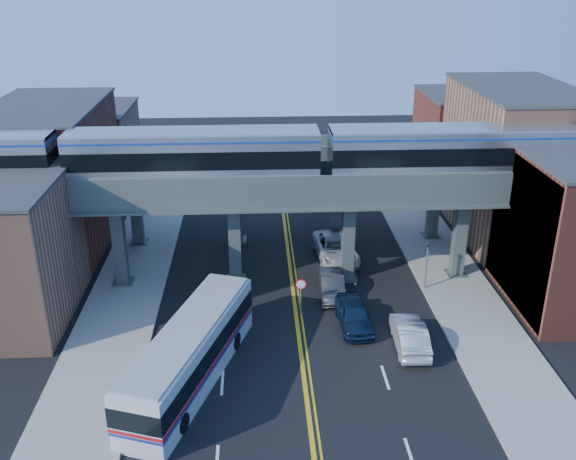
{
  "coord_description": "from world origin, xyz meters",
  "views": [
    {
      "loc": [
        -2.45,
        -33.14,
        21.38
      ],
      "look_at": [
        -0.36,
        6.05,
        4.74
      ],
      "focal_mm": 40.0,
      "sensor_mm": 36.0,
      "label": 1
    }
  ],
  "objects_px": {
    "transit_bus": "(190,354)",
    "car_lane_d": "(319,189)",
    "car_lane_a": "(354,315)",
    "car_lane_b": "(332,285)",
    "transit_train": "(194,155)",
    "car_parked_curb": "(410,335)",
    "stop_sign": "(301,291)",
    "car_lane_c": "(336,249)",
    "traffic_signal": "(427,260)"
  },
  "relations": [
    {
      "from": "transit_bus",
      "to": "car_parked_curb",
      "type": "relative_size",
      "value": 2.6
    },
    {
      "from": "car_lane_b",
      "to": "transit_bus",
      "type": "bearing_deg",
      "value": -131.9
    },
    {
      "from": "car_lane_b",
      "to": "car_parked_curb",
      "type": "height_order",
      "value": "car_parked_curb"
    },
    {
      "from": "transit_bus",
      "to": "car_lane_d",
      "type": "relative_size",
      "value": 2.33
    },
    {
      "from": "car_lane_b",
      "to": "car_lane_d",
      "type": "distance_m",
      "value": 19.64
    },
    {
      "from": "car_lane_b",
      "to": "car_lane_d",
      "type": "height_order",
      "value": "car_lane_d"
    },
    {
      "from": "car_lane_a",
      "to": "car_parked_curb",
      "type": "distance_m",
      "value": 3.89
    },
    {
      "from": "transit_train",
      "to": "car_lane_d",
      "type": "bearing_deg",
      "value": 59.46
    },
    {
      "from": "transit_train",
      "to": "car_lane_c",
      "type": "bearing_deg",
      "value": 18.13
    },
    {
      "from": "car_lane_a",
      "to": "car_parked_curb",
      "type": "bearing_deg",
      "value": -43.28
    },
    {
      "from": "transit_train",
      "to": "car_lane_d",
      "type": "xyz_separation_m",
      "value": [
        10.15,
        17.2,
        -8.62
      ]
    },
    {
      "from": "car_lane_d",
      "to": "car_lane_c",
      "type": "bearing_deg",
      "value": -92.44
    },
    {
      "from": "stop_sign",
      "to": "car_lane_b",
      "type": "distance_m",
      "value": 3.64
    },
    {
      "from": "car_lane_c",
      "to": "transit_bus",
      "type": "bearing_deg",
      "value": -127.58
    },
    {
      "from": "stop_sign",
      "to": "car_lane_c",
      "type": "xyz_separation_m",
      "value": [
        3.28,
        8.3,
        -0.89
      ]
    },
    {
      "from": "transit_train",
      "to": "car_lane_b",
      "type": "distance_m",
      "value": 12.83
    },
    {
      "from": "car_lane_d",
      "to": "traffic_signal",
      "type": "bearing_deg",
      "value": -76.0
    },
    {
      "from": "transit_train",
      "to": "car_lane_c",
      "type": "xyz_separation_m",
      "value": [
        10.07,
        3.3,
        -8.56
      ]
    },
    {
      "from": "stop_sign",
      "to": "traffic_signal",
      "type": "relative_size",
      "value": 0.64
    },
    {
      "from": "transit_bus",
      "to": "car_lane_d",
      "type": "xyz_separation_m",
      "value": [
        9.83,
        28.82,
        -0.87
      ]
    },
    {
      "from": "stop_sign",
      "to": "transit_bus",
      "type": "height_order",
      "value": "transit_bus"
    },
    {
      "from": "transit_train",
      "to": "car_lane_d",
      "type": "height_order",
      "value": "transit_train"
    },
    {
      "from": "traffic_signal",
      "to": "car_parked_curb",
      "type": "xyz_separation_m",
      "value": [
        -2.7,
        -7.03,
        -1.49
      ]
    },
    {
      "from": "traffic_signal",
      "to": "car_parked_curb",
      "type": "relative_size",
      "value": 0.83
    },
    {
      "from": "traffic_signal",
      "to": "transit_bus",
      "type": "relative_size",
      "value": 0.32
    },
    {
      "from": "stop_sign",
      "to": "car_lane_b",
      "type": "height_order",
      "value": "stop_sign"
    },
    {
      "from": "car_lane_c",
      "to": "car_lane_d",
      "type": "height_order",
      "value": "car_lane_c"
    },
    {
      "from": "stop_sign",
      "to": "car_lane_a",
      "type": "height_order",
      "value": "stop_sign"
    },
    {
      "from": "car_lane_b",
      "to": "car_lane_d",
      "type": "xyz_separation_m",
      "value": [
        1.01,
        19.61,
        0.05
      ]
    },
    {
      "from": "transit_bus",
      "to": "car_lane_c",
      "type": "relative_size",
      "value": 2.06
    },
    {
      "from": "transit_train",
      "to": "car_lane_b",
      "type": "relative_size",
      "value": 11.19
    },
    {
      "from": "traffic_signal",
      "to": "car_lane_b",
      "type": "height_order",
      "value": "traffic_signal"
    },
    {
      "from": "car_lane_a",
      "to": "car_lane_b",
      "type": "distance_m",
      "value": 4.2
    },
    {
      "from": "car_lane_a",
      "to": "car_parked_curb",
      "type": "xyz_separation_m",
      "value": [
        2.96,
        -2.52,
        -0.01
      ]
    },
    {
      "from": "car_lane_d",
      "to": "car_lane_a",
      "type": "bearing_deg",
      "value": -92.4
    },
    {
      "from": "traffic_signal",
      "to": "car_lane_c",
      "type": "relative_size",
      "value": 0.66
    },
    {
      "from": "stop_sign",
      "to": "car_lane_c",
      "type": "relative_size",
      "value": 0.42
    },
    {
      "from": "car_lane_d",
      "to": "car_parked_curb",
      "type": "relative_size",
      "value": 1.11
    },
    {
      "from": "transit_train",
      "to": "car_parked_curb",
      "type": "distance_m",
      "value": 18.01
    },
    {
      "from": "stop_sign",
      "to": "traffic_signal",
      "type": "height_order",
      "value": "traffic_signal"
    },
    {
      "from": "car_lane_b",
      "to": "car_lane_d",
      "type": "relative_size",
      "value": 0.83
    },
    {
      "from": "traffic_signal",
      "to": "transit_bus",
      "type": "xyz_separation_m",
      "value": [
        -15.37,
        -9.62,
        -0.63
      ]
    },
    {
      "from": "car_lane_c",
      "to": "car_parked_curb",
      "type": "relative_size",
      "value": 1.26
    },
    {
      "from": "transit_bus",
      "to": "car_lane_a",
      "type": "relative_size",
      "value": 2.67
    },
    {
      "from": "transit_train",
      "to": "car_parked_curb",
      "type": "xyz_separation_m",
      "value": [
        12.99,
        -9.03,
        -8.61
      ]
    },
    {
      "from": "car_lane_c",
      "to": "stop_sign",
      "type": "bearing_deg",
      "value": -115.96
    },
    {
      "from": "transit_train",
      "to": "stop_sign",
      "type": "height_order",
      "value": "transit_train"
    },
    {
      "from": "traffic_signal",
      "to": "transit_bus",
      "type": "distance_m",
      "value": 18.15
    },
    {
      "from": "transit_train",
      "to": "transit_bus",
      "type": "distance_m",
      "value": 13.97
    },
    {
      "from": "stop_sign",
      "to": "car_lane_b",
      "type": "relative_size",
      "value": 0.58
    }
  ]
}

